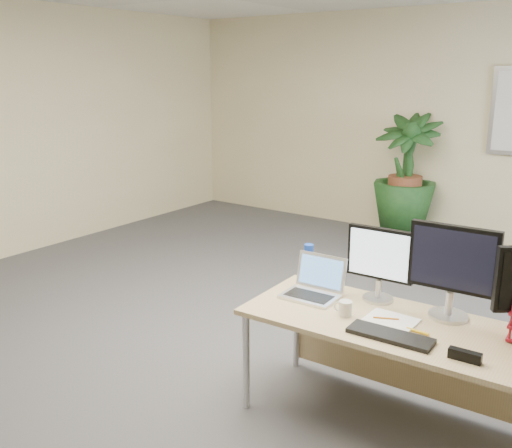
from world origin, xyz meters
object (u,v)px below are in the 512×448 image
Objects in this scene: floor_plant at (405,178)px; monitor_left at (380,259)px; laptop at (315,286)px; desk at (399,338)px; monitor_right at (453,266)px.

floor_plant is 3.63m from monitor_left.
laptop is (-0.35, -0.15, -0.20)m from monitor_left.
desk is 3.77× the size of monitor_left.
desk is 3.18× the size of monitor_right.
monitor_left is 1.34× the size of laptop.
monitor_left reaches higher than desk.
floor_plant is 3.35× the size of monitor_left.
laptop is at bearing 179.86° from desk.
laptop is at bearing -156.74° from monitor_left.
laptop is at bearing -76.93° from floor_plant.
monitor_right is (0.42, -0.01, 0.05)m from monitor_left.
desk is at bearing -68.83° from floor_plant.
floor_plant is (-1.39, 3.58, 0.24)m from desk.
floor_plant reaches higher than laptop.
floor_plant reaches higher than monitor_right.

